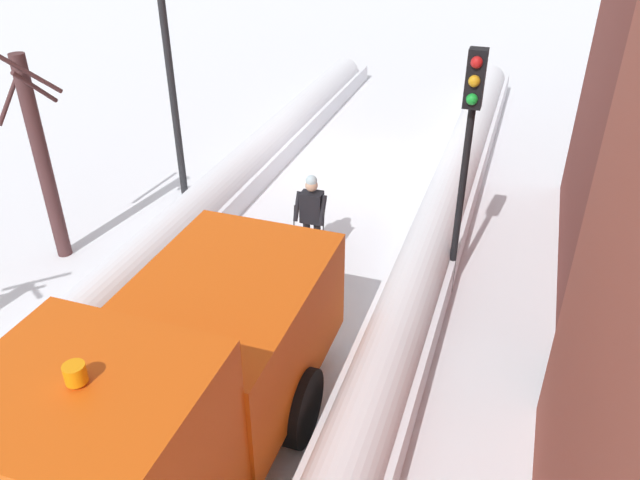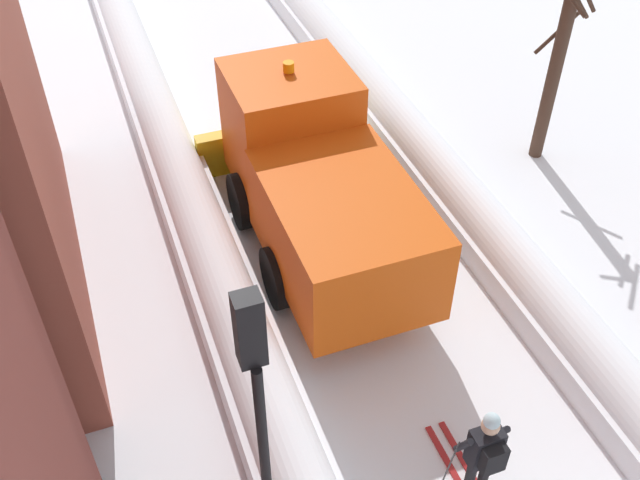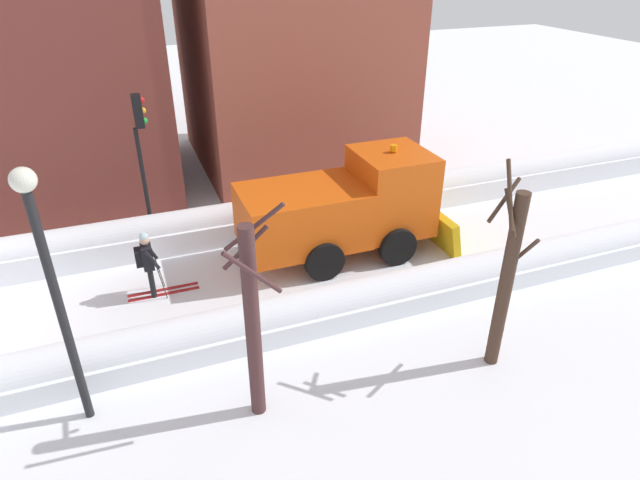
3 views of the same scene
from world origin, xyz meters
name	(u,v)px [view 3 (image 3 of 3)]	position (x,y,z in m)	size (l,w,h in m)	color
ground_plane	(365,256)	(0.00, 10.00, 0.00)	(80.00, 80.00, 0.00)	white
snowbank_left	(333,206)	(-2.49, 10.00, 0.53)	(1.10, 36.00, 1.15)	white
snowbank_right	(408,290)	(2.49, 10.00, 0.40)	(1.10, 36.00, 0.95)	white
plow_truck	(347,206)	(-0.45, 9.57, 1.48)	(3.20, 5.98, 3.12)	#DB510F
skier	(148,261)	(-0.18, 4.04, 1.00)	(0.62, 1.80, 1.81)	black
traffic_light_pole	(142,143)	(-2.98, 4.45, 3.14)	(0.28, 0.42, 4.49)	black
street_lamp	(50,273)	(3.58, 2.47, 3.23)	(0.40, 0.40, 5.09)	black
bare_tree_near	(253,322)	(4.61, 5.56, 2.13)	(0.96, 1.19, 4.33)	#482B2B
bare_tree_mid	(506,278)	(5.04, 10.64, 2.13)	(0.98, 1.02, 4.54)	#432E23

